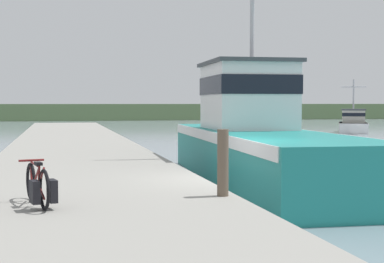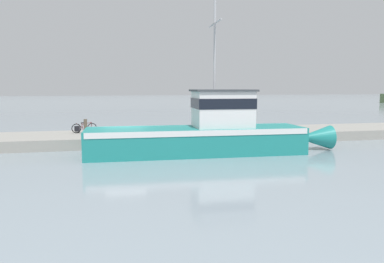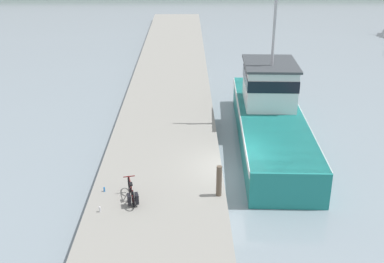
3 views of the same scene
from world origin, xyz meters
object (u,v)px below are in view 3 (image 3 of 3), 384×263
Objects in this scene: water_bottle_by_bike at (104,189)px; mooring_post at (219,181)px; fishing_boat_main at (270,114)px; water_bottle_on_curb at (100,209)px; bicycle_touring at (132,193)px.

mooring_post is at bearing -4.37° from water_bottle_by_bike.
mooring_post is at bearing -110.79° from fishing_boat_main.
mooring_post is at bearing 14.39° from water_bottle_on_curb.
bicycle_touring reaches higher than water_bottle_on_curb.
bicycle_touring is at bearing -32.86° from water_bottle_by_bike.
fishing_boat_main reaches higher than water_bottle_by_bike.
mooring_post is (-3.09, -7.17, 0.01)m from fishing_boat_main.
water_bottle_on_curb is at bearing -129.56° from fishing_boat_main.
water_bottle_on_curb is 1.47m from water_bottle_by_bike.
bicycle_touring is 1.39× the size of mooring_post.
water_bottle_by_bike is at bearing 133.82° from bicycle_touring.
fishing_boat_main is 72.71× the size of water_bottle_on_curb.
mooring_post is (3.31, 0.41, 0.28)m from bicycle_touring.
water_bottle_by_bike is (-7.56, -6.83, -0.53)m from fishing_boat_main.
bicycle_touring is 3.35m from mooring_post.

